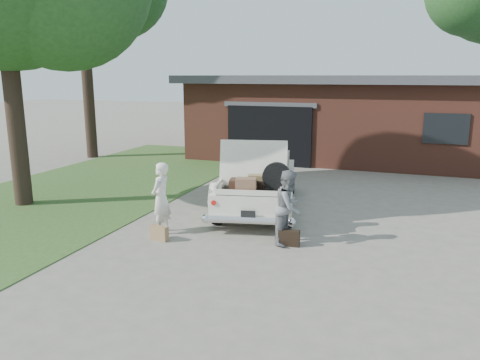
% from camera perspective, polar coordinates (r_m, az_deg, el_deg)
% --- Properties ---
extents(ground, '(90.00, 90.00, 0.00)m').
position_cam_1_polar(ground, '(9.83, -1.19, -6.99)').
color(ground, gray).
rests_on(ground, ground).
extents(grass_strip, '(6.00, 16.00, 0.02)m').
position_cam_1_polar(grass_strip, '(14.98, -16.96, -0.62)').
color(grass_strip, '#2D4C1E').
rests_on(grass_strip, ground).
extents(house, '(12.80, 7.80, 3.30)m').
position_cam_1_polar(house, '(20.32, 13.19, 7.72)').
color(house, brown).
rests_on(house, ground).
extents(sedan, '(2.70, 4.87, 1.89)m').
position_cam_1_polar(sedan, '(11.83, 2.27, -0.19)').
color(sedan, white).
rests_on(sedan, ground).
extents(woman_left, '(0.37, 0.56, 1.53)m').
position_cam_1_polar(woman_left, '(10.04, -9.62, -2.19)').
color(woman_left, white).
rests_on(woman_left, ground).
extents(woman_right, '(0.66, 0.80, 1.50)m').
position_cam_1_polar(woman_right, '(9.33, 6.00, -3.31)').
color(woman_right, slate).
rests_on(woman_right, ground).
extents(suitcase_left, '(0.41, 0.20, 0.31)m').
position_cam_1_polar(suitcase_left, '(9.76, -9.82, -6.38)').
color(suitcase_left, '#9C7A4F').
rests_on(suitcase_left, ground).
extents(suitcase_right, '(0.43, 0.17, 0.33)m').
position_cam_1_polar(suitcase_right, '(9.36, 5.99, -7.04)').
color(suitcase_right, black).
rests_on(suitcase_right, ground).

